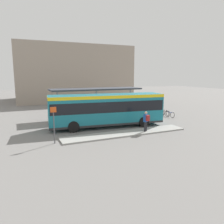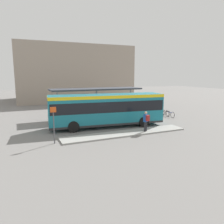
{
  "view_description": "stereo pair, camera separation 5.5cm",
  "coord_description": "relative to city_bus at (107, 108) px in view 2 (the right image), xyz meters",
  "views": [
    {
      "loc": [
        -8.19,
        -19.7,
        5.18
      ],
      "look_at": [
        0.56,
        0.0,
        1.46
      ],
      "focal_mm": 35.0,
      "sensor_mm": 36.0,
      "label": 1
    },
    {
      "loc": [
        -8.14,
        -19.72,
        5.18
      ],
      "look_at": [
        0.56,
        0.0,
        1.46
      ],
      "focal_mm": 35.0,
      "sensor_mm": 36.0,
      "label": 2
    }
  ],
  "objects": [
    {
      "name": "pedestrian_waiting",
      "position": [
        2.33,
        -3.52,
        -0.73
      ],
      "size": [
        0.54,
        0.57,
        1.8
      ],
      "rotation": [
        0.0,
        0.0,
        1.99
      ],
      "color": "#232328",
      "rests_on": "curb_island"
    },
    {
      "name": "city_bus",
      "position": [
        0.0,
        0.0,
        0.0
      ],
      "size": [
        11.45,
        3.74,
        3.24
      ],
      "rotation": [
        0.0,
        0.0,
        -0.11
      ],
      "color": "#197284",
      "rests_on": "ground_plane"
    },
    {
      "name": "bicycle_black",
      "position": [
        9.03,
        2.38,
        -1.52
      ],
      "size": [
        0.48,
        1.7,
        0.73
      ],
      "rotation": [
        0.0,
        0.0,
        1.58
      ],
      "color": "black",
      "rests_on": "ground_plane"
    },
    {
      "name": "station_building",
      "position": [
        2.87,
        25.97,
        3.47
      ],
      "size": [
        22.12,
        13.61,
        10.71
      ],
      "color": "gray",
      "rests_on": "ground_plane"
    },
    {
      "name": "platform_sign",
      "position": [
        -5.71,
        -3.38,
        -0.33
      ],
      "size": [
        0.44,
        0.08,
        2.8
      ],
      "color": "#4C4C51",
      "rests_on": "ground_plane"
    },
    {
      "name": "curb_island",
      "position": [
        0.48,
        -3.2,
        -1.83
      ],
      "size": [
        11.49,
        1.8,
        0.12
      ],
      "color": "#9E9E99",
      "rests_on": "ground_plane"
    },
    {
      "name": "bicycle_blue",
      "position": [
        8.95,
        1.48,
        -1.52
      ],
      "size": [
        0.48,
        1.69,
        0.73
      ],
      "rotation": [
        0.0,
        0.0,
        -1.51
      ],
      "color": "black",
      "rests_on": "ground_plane"
    },
    {
      "name": "ground_plane",
      "position": [
        -0.01,
        0.0,
        -1.89
      ],
      "size": [
        120.0,
        120.0,
        0.0
      ],
      "primitive_type": "plane",
      "color": "slate"
    },
    {
      "name": "station_shelter",
      "position": [
        0.82,
        5.27,
        1.47
      ],
      "size": [
        11.04,
        3.02,
        3.52
      ],
      "color": "#383D47",
      "rests_on": "ground_plane"
    },
    {
      "name": "bicycle_orange",
      "position": [
        8.82,
        3.27,
        -1.55
      ],
      "size": [
        0.48,
        1.53,
        0.66
      ],
      "rotation": [
        0.0,
        0.0,
        1.66
      ],
      "color": "black",
      "rests_on": "ground_plane"
    }
  ]
}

